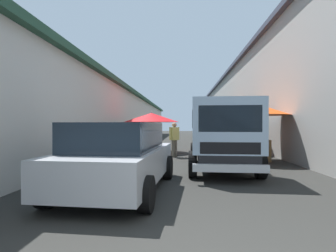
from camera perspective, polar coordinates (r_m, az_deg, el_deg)
name	(u,v)px	position (r m, az deg, el deg)	size (l,w,h in m)	color
ground	(187,149)	(15.09, 4.16, -5.10)	(90.00, 90.00, 0.00)	#282826
building_left_whitewash	(79,117)	(18.66, -18.86, 1.81)	(49.80, 7.50, 3.82)	beige
building_right_concrete	(299,99)	(18.90, 26.77, 5.30)	(49.80, 7.50, 6.14)	gray
fruit_stall_far_left	(256,115)	(10.69, 18.60, 2.30)	(2.60, 2.60, 2.31)	#9E9EA3
fruit_stall_mid_lane	(152,121)	(13.41, -3.61, 1.21)	(2.84, 2.84, 2.10)	#9E9EA3
fruit_stall_near_left	(228,118)	(13.25, 12.90, 1.66)	(2.82, 2.82, 2.20)	#9E9EA3
fruit_stall_near_right	(221,120)	(19.41, 11.49, 1.23)	(2.71, 2.71, 2.22)	#9E9EA3
hatchback_car	(120,156)	(5.70, -10.50, -6.50)	(4.02, 2.15, 1.45)	#ADAFB5
delivery_truck	(223,138)	(7.72, 12.00, -2.48)	(4.99, 2.14, 2.08)	black
vendor_by_crates	(136,133)	(16.65, -6.90, -1.57)	(0.61, 0.30, 1.54)	#232328
vendor_in_shade	(174,137)	(11.35, 1.39, -2.52)	(0.49, 0.43, 1.51)	#665B4C
plastic_stool	(165,154)	(9.71, -0.70, -6.14)	(0.30, 0.30, 0.43)	#194CB2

